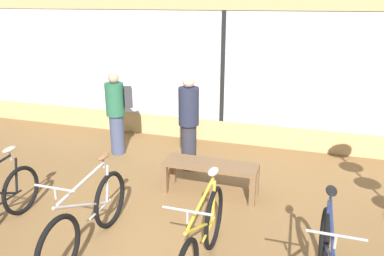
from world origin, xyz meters
TOP-DOWN VIEW (x-y plane):
  - ground_plane at (0.00, 0.00)m, footprint 24.00×24.00m
  - shop_back_wall at (0.00, 3.51)m, footprint 12.00×0.08m
  - bicycle_left at (-0.67, -0.39)m, footprint 0.46×1.79m
  - bicycle_right at (0.70, -0.41)m, footprint 0.46×1.79m
  - display_bench at (0.34, 1.31)m, footprint 1.40×0.44m
  - customer_near_rack at (-1.71, 2.32)m, footprint 0.56×0.50m
  - customer_by_window at (-0.24, 2.07)m, footprint 0.43×0.43m

SIDE VIEW (x-z plane):
  - ground_plane at x=0.00m, z-range 0.00..0.00m
  - bicycle_left at x=-0.67m, z-range -0.13..0.92m
  - display_bench at x=0.34m, z-range 0.16..0.65m
  - bicycle_right at x=0.70m, z-range -0.12..0.93m
  - customer_near_rack at x=-1.71m, z-range 0.06..1.61m
  - customer_by_window at x=-0.24m, z-range 0.04..1.68m
  - shop_back_wall at x=0.00m, z-range 0.04..3.24m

